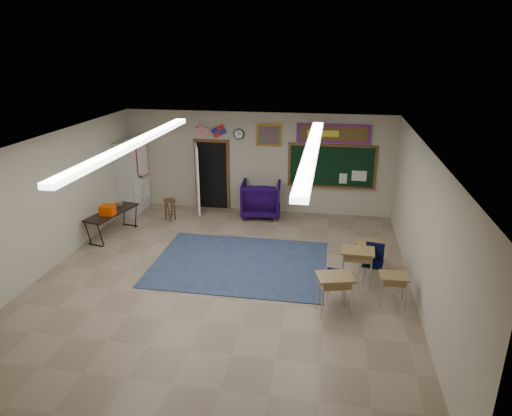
% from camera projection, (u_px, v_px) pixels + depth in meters
% --- Properties ---
extents(floor, '(9.00, 9.00, 0.00)m').
position_uv_depth(floor, '(223.00, 279.00, 9.98)').
color(floor, gray).
rests_on(floor, ground).
extents(back_wall, '(8.00, 0.04, 3.00)m').
position_uv_depth(back_wall, '(257.00, 163.00, 13.64)').
color(back_wall, '#B1A890').
rests_on(back_wall, floor).
extents(front_wall, '(8.00, 0.04, 3.00)m').
position_uv_depth(front_wall, '(130.00, 351.00, 5.30)').
color(front_wall, '#B1A890').
rests_on(front_wall, floor).
extents(left_wall, '(0.04, 9.00, 3.00)m').
position_uv_depth(left_wall, '(46.00, 205.00, 10.10)').
color(left_wall, '#B1A890').
rests_on(left_wall, floor).
extents(right_wall, '(0.04, 9.00, 3.00)m').
position_uv_depth(right_wall, '(422.00, 228.00, 8.84)').
color(right_wall, '#B1A890').
rests_on(right_wall, floor).
extents(ceiling, '(8.00, 9.00, 0.04)m').
position_uv_depth(ceiling, '(220.00, 144.00, 8.96)').
color(ceiling, silver).
rests_on(ceiling, back_wall).
extents(area_rug, '(4.00, 3.00, 0.02)m').
position_uv_depth(area_rug, '(240.00, 263.00, 10.68)').
color(area_rug, '#344764').
rests_on(area_rug, floor).
extents(fluorescent_strips, '(3.86, 6.00, 0.10)m').
position_uv_depth(fluorescent_strips, '(220.00, 147.00, 8.98)').
color(fluorescent_strips, white).
rests_on(fluorescent_strips, ceiling).
extents(doorway, '(1.10, 0.89, 2.16)m').
position_uv_depth(doorway, '(208.00, 176.00, 13.89)').
color(doorway, black).
rests_on(doorway, back_wall).
extents(chalkboard, '(2.55, 0.14, 1.30)m').
position_uv_depth(chalkboard, '(332.00, 167.00, 13.27)').
color(chalkboard, brown).
rests_on(chalkboard, back_wall).
extents(bulletin_board, '(2.10, 0.05, 0.55)m').
position_uv_depth(bulletin_board, '(334.00, 134.00, 12.94)').
color(bulletin_board, red).
rests_on(bulletin_board, back_wall).
extents(framed_art_print, '(0.75, 0.05, 0.65)m').
position_uv_depth(framed_art_print, '(269.00, 135.00, 13.26)').
color(framed_art_print, olive).
rests_on(framed_art_print, back_wall).
extents(wall_clock, '(0.32, 0.05, 0.32)m').
position_uv_depth(wall_clock, '(239.00, 134.00, 13.40)').
color(wall_clock, black).
rests_on(wall_clock, back_wall).
extents(wall_flags, '(1.16, 0.06, 0.70)m').
position_uv_depth(wall_flags, '(210.00, 129.00, 13.47)').
color(wall_flags, red).
rests_on(wall_flags, back_wall).
extents(storage_cabinet, '(0.59, 1.25, 2.20)m').
position_uv_depth(storage_cabinet, '(133.00, 176.00, 13.76)').
color(storage_cabinet, '#B9B8B4').
rests_on(storage_cabinet, floor).
extents(wingback_armchair, '(1.22, 1.25, 1.05)m').
position_uv_depth(wingback_armchair, '(261.00, 199.00, 13.51)').
color(wingback_armchair, '#150533').
rests_on(wingback_armchair, floor).
extents(student_chair_reading, '(0.51, 0.51, 0.77)m').
position_uv_depth(student_chair_reading, '(254.00, 202.00, 13.66)').
color(student_chair_reading, black).
rests_on(student_chair_reading, floor).
extents(student_chair_desk_a, '(0.44, 0.44, 0.78)m').
position_uv_depth(student_chair_desk_a, '(337.00, 283.00, 9.05)').
color(student_chair_desk_a, black).
rests_on(student_chair_desk_a, floor).
extents(student_chair_desk_b, '(0.51, 0.51, 0.87)m').
position_uv_depth(student_chair_desk_b, '(373.00, 265.00, 9.69)').
color(student_chair_desk_b, black).
rests_on(student_chair_desk_b, floor).
extents(student_desk_front_left, '(0.70, 0.54, 0.81)m').
position_uv_depth(student_desk_front_left, '(357.00, 265.00, 9.62)').
color(student_desk_front_left, olive).
rests_on(student_desk_front_left, floor).
extents(student_desk_front_right, '(0.68, 0.60, 0.68)m').
position_uv_depth(student_desk_front_right, '(368.00, 254.00, 10.29)').
color(student_desk_front_right, olive).
rests_on(student_desk_front_right, floor).
extents(student_desk_back_left, '(0.77, 0.65, 0.80)m').
position_uv_depth(student_desk_back_left, '(334.00, 292.00, 8.59)').
color(student_desk_back_left, olive).
rests_on(student_desk_back_left, floor).
extents(student_desk_back_right, '(0.56, 0.42, 0.66)m').
position_uv_depth(student_desk_back_right, '(393.00, 288.00, 8.88)').
color(student_desk_back_right, olive).
rests_on(student_desk_back_right, floor).
extents(folding_table, '(0.89, 1.72, 0.93)m').
position_uv_depth(folding_table, '(113.00, 223.00, 12.13)').
color(folding_table, black).
rests_on(folding_table, floor).
extents(wooden_stool, '(0.36, 0.36, 0.63)m').
position_uv_depth(wooden_stool, '(170.00, 209.00, 13.22)').
color(wooden_stool, '#4B3116').
rests_on(wooden_stool, floor).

